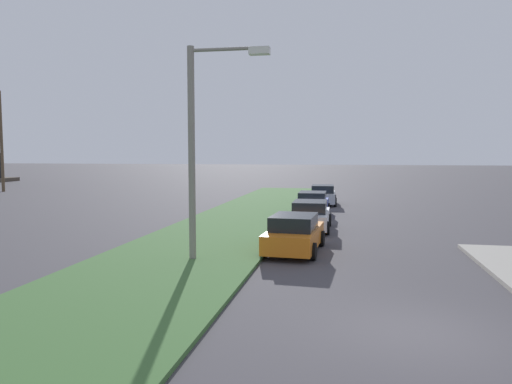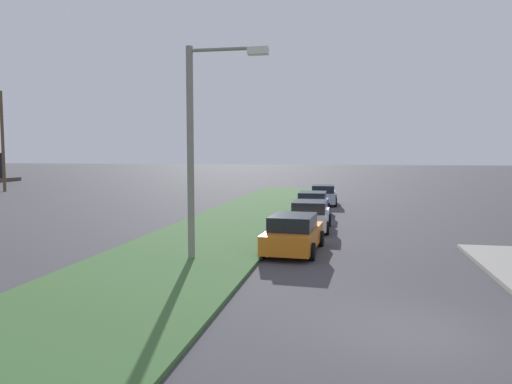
{
  "view_description": "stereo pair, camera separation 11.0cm",
  "coord_description": "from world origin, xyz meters",
  "px_view_note": "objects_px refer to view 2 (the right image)",
  "views": [
    {
      "loc": [
        -10.22,
        1.6,
        3.84
      ],
      "look_at": [
        17.08,
        6.85,
        1.55
      ],
      "focal_mm": 33.13,
      "sensor_mm": 36.0,
      "label": 1
    },
    {
      "loc": [
        -10.2,
        1.5,
        3.84
      ],
      "look_at": [
        17.08,
        6.85,
        1.55
      ],
      "focal_mm": 33.13,
      "sensor_mm": 36.0,
      "label": 2
    }
  ],
  "objects_px": {
    "streetlight": "(200,137)",
    "parked_car_silver": "(323,195)",
    "parked_car_white": "(310,216)",
    "parked_car_blue": "(313,204)",
    "distant_utility_pole": "(3,142)",
    "parked_car_orange": "(293,234)"
  },
  "relations": [
    {
      "from": "parked_car_orange",
      "to": "parked_car_silver",
      "type": "height_order",
      "value": "same"
    },
    {
      "from": "parked_car_white",
      "to": "parked_car_blue",
      "type": "distance_m",
      "value": 5.63
    },
    {
      "from": "parked_car_blue",
      "to": "streetlight",
      "type": "height_order",
      "value": "streetlight"
    },
    {
      "from": "parked_car_white",
      "to": "streetlight",
      "type": "distance_m",
      "value": 9.16
    },
    {
      "from": "parked_car_silver",
      "to": "streetlight",
      "type": "relative_size",
      "value": 0.58
    },
    {
      "from": "parked_car_silver",
      "to": "streetlight",
      "type": "height_order",
      "value": "streetlight"
    },
    {
      "from": "parked_car_blue",
      "to": "parked_car_silver",
      "type": "relative_size",
      "value": 0.99
    },
    {
      "from": "parked_car_white",
      "to": "parked_car_silver",
      "type": "distance_m",
      "value": 12.02
    },
    {
      "from": "parked_car_blue",
      "to": "distant_utility_pole",
      "type": "height_order",
      "value": "distant_utility_pole"
    },
    {
      "from": "parked_car_orange",
      "to": "distant_utility_pole",
      "type": "height_order",
      "value": "distant_utility_pole"
    },
    {
      "from": "parked_car_white",
      "to": "distant_utility_pole",
      "type": "xyz_separation_m",
      "value": [
        17.96,
        32.02,
        4.28
      ]
    },
    {
      "from": "parked_car_white",
      "to": "parked_car_silver",
      "type": "height_order",
      "value": "same"
    },
    {
      "from": "parked_car_orange",
      "to": "parked_car_white",
      "type": "height_order",
      "value": "same"
    },
    {
      "from": "parked_car_white",
      "to": "streetlight",
      "type": "bearing_deg",
      "value": 157.21
    },
    {
      "from": "parked_car_white",
      "to": "streetlight",
      "type": "height_order",
      "value": "streetlight"
    },
    {
      "from": "parked_car_orange",
      "to": "streetlight",
      "type": "height_order",
      "value": "streetlight"
    },
    {
      "from": "parked_car_orange",
      "to": "parked_car_silver",
      "type": "relative_size",
      "value": 1.01
    },
    {
      "from": "parked_car_white",
      "to": "streetlight",
      "type": "relative_size",
      "value": 0.57
    },
    {
      "from": "parked_car_white",
      "to": "parked_car_silver",
      "type": "bearing_deg",
      "value": -0.46
    },
    {
      "from": "parked_car_orange",
      "to": "distant_utility_pole",
      "type": "bearing_deg",
      "value": 57.09
    },
    {
      "from": "streetlight",
      "to": "parked_car_silver",
      "type": "bearing_deg",
      "value": -9.3
    },
    {
      "from": "parked_car_blue",
      "to": "parked_car_silver",
      "type": "bearing_deg",
      "value": -2.72
    }
  ]
}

